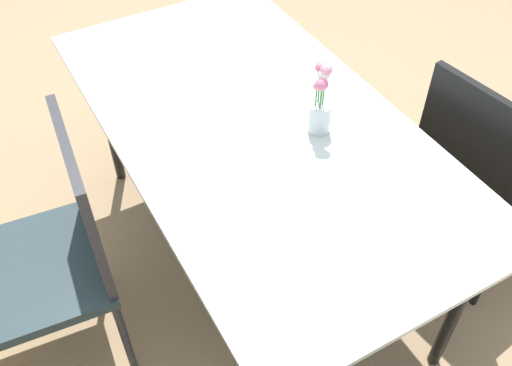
{
  "coord_description": "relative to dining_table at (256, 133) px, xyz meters",
  "views": [
    {
      "loc": [
        -1.34,
        0.68,
        2.06
      ],
      "look_at": [
        0.01,
        -0.08,
        0.47
      ],
      "focal_mm": 40.28,
      "sensor_mm": 36.0,
      "label": 1
    }
  ],
  "objects": [
    {
      "name": "ground_plane",
      "position": [
        -0.01,
        0.08,
        -0.72
      ],
      "size": [
        12.0,
        12.0,
        0.0
      ],
      "primitive_type": "plane",
      "color": "#9E7F5B"
    },
    {
      "name": "flower_vase",
      "position": [
        -0.14,
        -0.16,
        0.16
      ],
      "size": [
        0.08,
        0.08,
        0.27
      ],
      "color": "silver",
      "rests_on": "dining_table"
    },
    {
      "name": "dining_table",
      "position": [
        0.0,
        0.0,
        0.0
      ],
      "size": [
        1.8,
        0.96,
        0.77
      ],
      "color": "silver",
      "rests_on": "ground"
    },
    {
      "name": "chair_far_side",
      "position": [
        -0.01,
        0.78,
        -0.17
      ],
      "size": [
        0.53,
        0.53,
        0.98
      ],
      "rotation": [
        0.0,
        0.0,
        -0.1
      ],
      "color": "#25353B",
      "rests_on": "ground"
    },
    {
      "name": "chair_near_left",
      "position": [
        -0.41,
        -0.78,
        -0.2
      ],
      "size": [
        0.55,
        0.55,
        0.94
      ],
      "rotation": [
        0.0,
        0.0,
        3.26
      ],
      "color": "black",
      "rests_on": "ground"
    }
  ]
}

